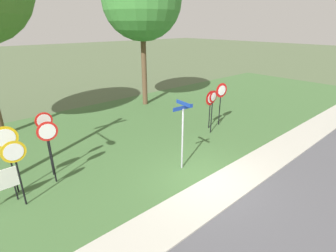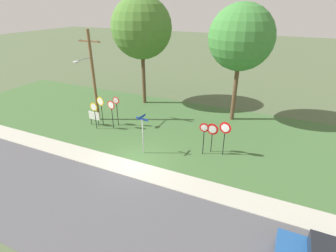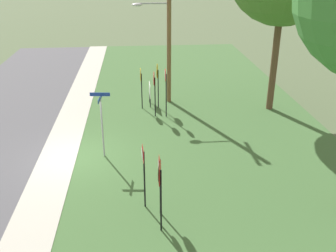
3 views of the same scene
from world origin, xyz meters
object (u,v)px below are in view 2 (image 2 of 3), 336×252
object	(u,v)px
stop_sign_far_left	(101,104)
yield_sign_near_right	(225,131)
stop_sign_far_center	(116,105)
street_name_post	(143,131)
notice_board	(94,116)
oak_tree_right	(241,38)
stop_sign_near_left	(111,109)
utility_pole	(92,74)
stop_sign_near_right	(94,110)
yield_sign_near_left	(212,131)
oak_tree_left	(142,28)
yield_sign_far_left	(204,132)

from	to	relation	value
stop_sign_far_left	yield_sign_near_right	world-z (taller)	stop_sign_far_left
stop_sign_far_center	street_name_post	bearing A→B (deg)	-33.66
stop_sign_far_center	notice_board	xyz separation A→B (m)	(-1.85, -0.76, -1.02)
notice_board	oak_tree_right	world-z (taller)	oak_tree_right
stop_sign_near_left	utility_pole	xyz separation A→B (m)	(-2.26, 0.81, 2.42)
utility_pole	notice_board	distance (m)	3.54
oak_tree_right	stop_sign_near_right	bearing A→B (deg)	-145.91
stop_sign_near_right	yield_sign_near_left	xyz separation A→B (m)	(9.75, 0.37, -0.06)
street_name_post	stop_sign_near_right	bearing A→B (deg)	168.06
stop_sign_near_left	street_name_post	bearing A→B (deg)	-24.15
street_name_post	notice_board	size ratio (longest dim) A/B	2.29
notice_board	yield_sign_near_right	bearing A→B (deg)	-1.02
yield_sign_near_right	stop_sign_near_left	bearing A→B (deg)	-173.24
utility_pole	stop_sign_far_left	bearing A→B (deg)	-29.38
utility_pole	stop_sign_near_left	bearing A→B (deg)	-19.82
stop_sign_far_center	stop_sign_near_left	bearing A→B (deg)	-97.80
yield_sign_near_right	notice_board	size ratio (longest dim) A/B	2.00
notice_board	stop_sign_near_left	bearing A→B (deg)	5.72
stop_sign_far_center	oak_tree_right	distance (m)	11.42
stop_sign_far_left	oak_tree_left	world-z (taller)	oak_tree_left
yield_sign_near_right	yield_sign_far_left	distance (m)	1.38
yield_sign_near_left	utility_pole	bearing A→B (deg)	174.72
utility_pole	yield_sign_near_right	bearing A→B (deg)	-5.64
notice_board	oak_tree_right	xyz separation A→B (m)	(10.43, 6.22, 6.21)
stop_sign_far_left	oak_tree_left	size ratio (longest dim) A/B	0.25
stop_sign_near_right	oak_tree_left	distance (m)	9.18
yield_sign_far_left	utility_pole	xyz separation A→B (m)	(-10.35, 1.61, 2.44)
street_name_post	utility_pole	bearing A→B (deg)	159.35
stop_sign_far_left	yield_sign_near_left	size ratio (longest dim) A/B	1.15
stop_sign_near_left	stop_sign_far_center	size ratio (longest dim) A/B	0.93
oak_tree_right	yield_sign_near_right	bearing A→B (deg)	-83.71
yield_sign_near_left	oak_tree_right	distance (m)	8.34
stop_sign_far_center	street_name_post	distance (m)	5.14
stop_sign_far_left	yield_sign_near_left	xyz separation A→B (m)	(9.77, -0.54, -0.22)
yield_sign_near_left	street_name_post	distance (m)	4.75
yield_sign_near_right	oak_tree_left	world-z (taller)	oak_tree_left
stop_sign_far_center	oak_tree_left	xyz separation A→B (m)	(-0.70, 5.90, 5.54)
stop_sign_near_left	notice_board	distance (m)	1.99
street_name_post	utility_pole	world-z (taller)	utility_pole
stop_sign_near_left	stop_sign_far_center	world-z (taller)	stop_sign_far_center
stop_sign_far_center	oak_tree_right	size ratio (longest dim) A/B	0.27
stop_sign_far_left	utility_pole	size ratio (longest dim) A/B	0.33
stop_sign_near_right	stop_sign_far_center	xyz separation A→B (m)	(1.32, 1.25, 0.18)
stop_sign_near_right	oak_tree_left	world-z (taller)	oak_tree_left
yield_sign_near_left	yield_sign_far_left	size ratio (longest dim) A/B	0.93
yield_sign_near_left	street_name_post	xyz separation A→B (m)	(-4.26, -2.10, 0.09)
yield_sign_near_left	stop_sign_far_center	bearing A→B (deg)	174.64
oak_tree_right	notice_board	bearing A→B (deg)	-149.22
utility_pole	notice_board	bearing A→B (deg)	-62.85
stop_sign_far_left	utility_pole	xyz separation A→B (m)	(-1.02, 0.57, 2.35)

